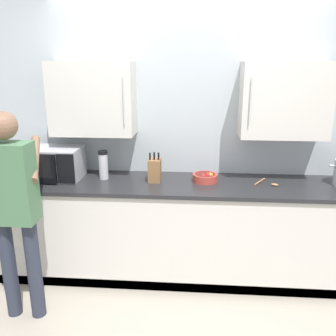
# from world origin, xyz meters

# --- Properties ---
(ground_plane) EXTENTS (9.67, 9.67, 0.00)m
(ground_plane) POSITION_xyz_m (0.00, 0.00, 0.00)
(ground_plane) COLOR #9E9384
(back_wall_tiled) EXTENTS (3.95, 0.44, 2.82)m
(back_wall_tiled) POSITION_xyz_m (-0.00, 1.17, 1.46)
(back_wall_tiled) COLOR #B2BCC1
(back_wall_tiled) RESTS_ON ground_plane
(counter_unit) EXTENTS (3.56, 0.67, 0.92)m
(counter_unit) POSITION_xyz_m (0.00, 0.84, 0.46)
(counter_unit) COLOR beige
(counter_unit) RESTS_ON ground_plane
(microwave_oven) EXTENTS (0.56, 0.39, 0.29)m
(microwave_oven) POSITION_xyz_m (-1.27, 0.88, 1.06)
(microwave_oven) COLOR #B7BABF
(microwave_oven) RESTS_ON counter_unit
(fruit_bowl) EXTENTS (0.23, 0.23, 0.09)m
(fruit_bowl) POSITION_xyz_m (0.18, 0.89, 0.96)
(fruit_bowl) COLOR #AD3D33
(fruit_bowl) RESTS_ON counter_unit
(knife_block) EXTENTS (0.11, 0.15, 0.28)m
(knife_block) POSITION_xyz_m (-0.28, 0.87, 1.02)
(knife_block) COLOR brown
(knife_block) RESTS_ON counter_unit
(wooden_spoon) EXTENTS (0.22, 0.21, 0.02)m
(wooden_spoon) POSITION_xyz_m (0.73, 0.86, 0.93)
(wooden_spoon) COLOR #A37547
(wooden_spoon) RESTS_ON counter_unit
(thermos_flask) EXTENTS (0.09, 0.09, 0.27)m
(thermos_flask) POSITION_xyz_m (-0.76, 0.90, 1.05)
(thermos_flask) COLOR #B7BABF
(thermos_flask) RESTS_ON counter_unit
(person_figure) EXTENTS (0.44, 0.55, 1.64)m
(person_figure) POSITION_xyz_m (-1.25, 0.15, 0.98)
(person_figure) COLOR #282D3D
(person_figure) RESTS_ON ground_plane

